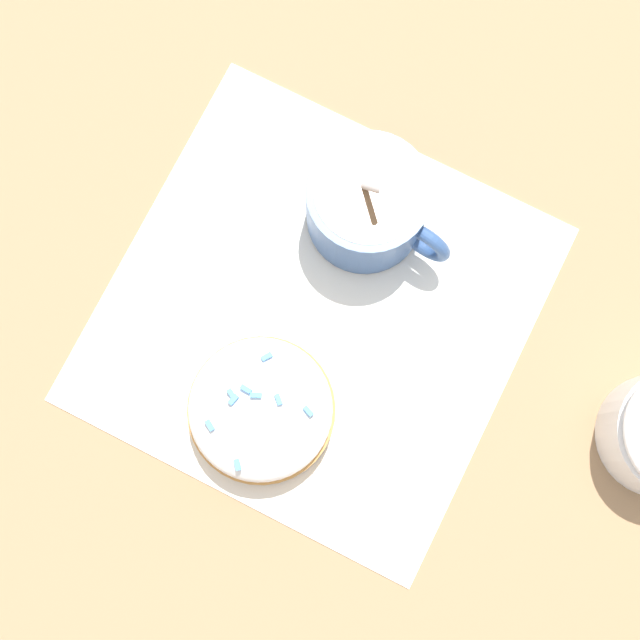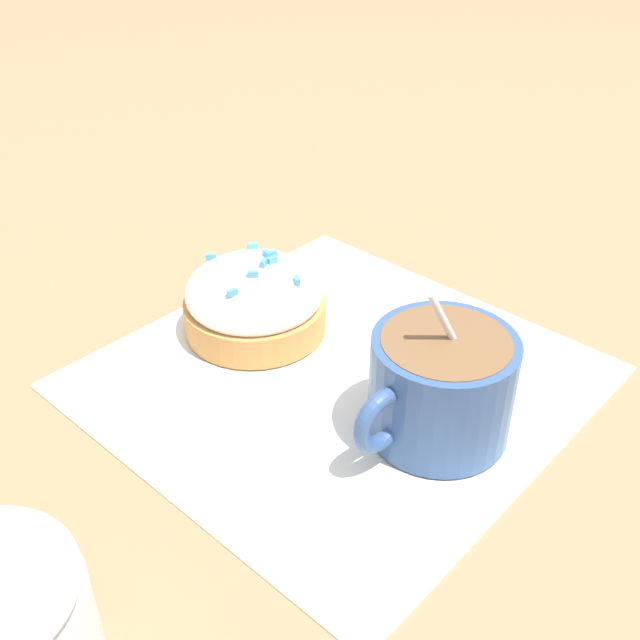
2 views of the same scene
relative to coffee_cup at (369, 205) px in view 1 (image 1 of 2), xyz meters
name	(u,v)px [view 1 (image 1 of 2)]	position (x,y,z in m)	size (l,w,h in m)	color
ground_plane	(316,314)	(0.07, -0.01, -0.04)	(3.00, 3.00, 0.00)	#93704C
paper_napkin	(316,313)	(0.07, -0.01, -0.04)	(0.30, 0.30, 0.00)	white
coffee_cup	(369,205)	(0.00, 0.00, 0.00)	(0.08, 0.10, 0.09)	#335184
frosted_pastry	(261,410)	(0.15, -0.02, -0.01)	(0.10, 0.10, 0.05)	#C18442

